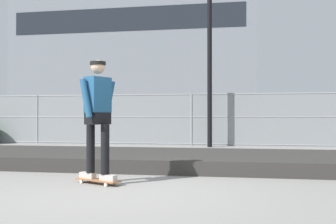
% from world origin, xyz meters
% --- Properties ---
extents(ground_plane, '(120.00, 120.00, 0.00)m').
position_xyz_m(ground_plane, '(0.00, 0.00, 0.00)').
color(ground_plane, gray).
extents(gravel_berm, '(12.92, 2.98, 0.26)m').
position_xyz_m(gravel_berm, '(0.00, 3.21, 0.13)').
color(gravel_berm, '#33302D').
rests_on(gravel_berm, ground_plane).
extents(skateboard, '(0.81, 0.52, 0.07)m').
position_xyz_m(skateboard, '(-0.38, 0.67, 0.06)').
color(skateboard, '#9E5B33').
rests_on(skateboard, ground_plane).
extents(skater, '(0.69, 0.62, 1.82)m').
position_xyz_m(skater, '(-0.38, 0.67, 1.11)').
color(skater, '#B2ADA8').
rests_on(skater, skateboard).
extents(chain_fence, '(23.68, 0.06, 1.85)m').
position_xyz_m(chain_fence, '(0.00, 9.13, 0.93)').
color(chain_fence, gray).
rests_on(chain_fence, ground_plane).
extents(street_lamp, '(0.44, 0.44, 7.63)m').
position_xyz_m(street_lamp, '(0.69, 8.52, 4.68)').
color(street_lamp, black).
rests_on(street_lamp, ground_plane).
extents(parked_car_near, '(4.53, 2.22, 1.66)m').
position_xyz_m(parked_car_near, '(-4.05, 11.80, 0.84)').
color(parked_car_near, maroon).
rests_on(parked_car_near, ground_plane).
extents(parked_car_mid, '(4.52, 2.19, 1.66)m').
position_xyz_m(parked_car_mid, '(2.02, 12.11, 0.84)').
color(parked_car_mid, silver).
rests_on(parked_car_mid, ground_plane).
extents(library_building, '(27.42, 10.92, 18.33)m').
position_xyz_m(library_building, '(-10.48, 41.86, 9.17)').
color(library_building, slate).
rests_on(library_building, ground_plane).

